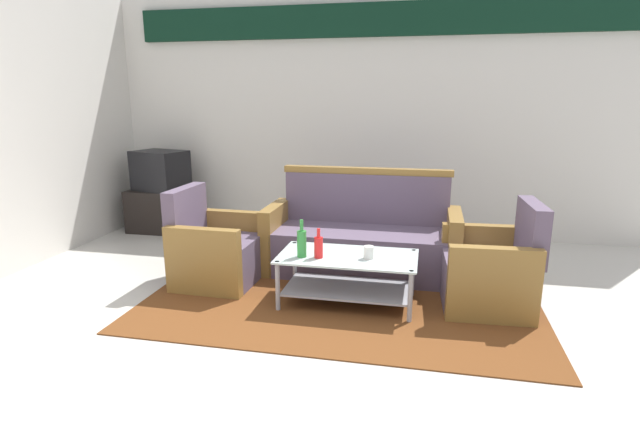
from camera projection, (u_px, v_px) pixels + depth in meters
The scene contains 12 objects.
ground_plane at pixel (326, 348), 3.37m from camera, with size 14.00×14.00×0.00m, color beige.
wall_back at pixel (378, 111), 5.90m from camera, with size 6.52×0.19×2.80m.
rug at pixel (343, 296), 4.23m from camera, with size 3.19×2.11×0.01m, color brown.
couch at pixel (362, 240), 4.76m from camera, with size 1.80×0.75×0.96m.
armchair_left at pixel (216, 251), 4.51m from camera, with size 0.72×0.78×0.85m.
armchair_right at pixel (491, 272), 3.98m from camera, with size 0.73×0.79×0.85m.
coffee_table at pixel (348, 272), 4.03m from camera, with size 1.10×0.60×0.40m.
bottle_red at pixel (319, 247), 3.92m from camera, with size 0.07×0.07×0.24m.
bottle_green at pixel (302, 243), 3.94m from camera, with size 0.07×0.07×0.30m.
cup at pixel (369, 252), 3.91m from camera, with size 0.08×0.08×0.10m, color silver.
tv_stand at pixel (164, 210), 6.25m from camera, with size 0.80×0.50×0.52m, color black.
television at pixel (161, 171), 6.13m from camera, with size 0.70×0.58×0.48m.
Camera 1 is at (0.60, -3.00, 1.64)m, focal length 28.13 mm.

